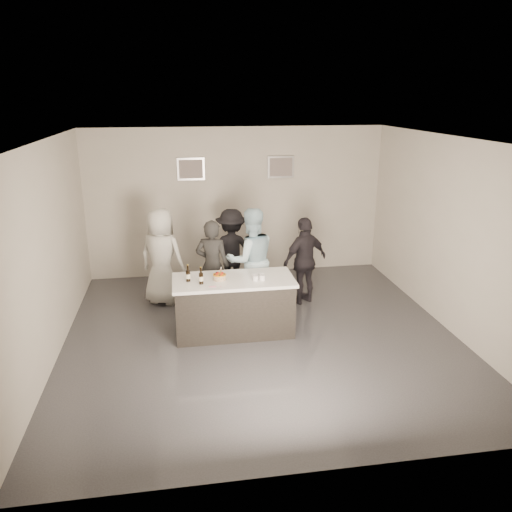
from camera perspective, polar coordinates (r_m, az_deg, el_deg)
name	(u,v)px	position (r m, az deg, el deg)	size (l,w,h in m)	color
floor	(261,336)	(7.90, 0.58, -9.08)	(6.00, 6.00, 0.00)	#3D3D42
ceiling	(262,140)	(7.06, 0.66, 13.16)	(6.00, 6.00, 0.00)	white
wall_back	(237,202)	(10.22, -2.23, 6.16)	(6.00, 0.04, 3.00)	beige
wall_front	(317,337)	(4.61, 6.97, -9.18)	(6.00, 0.04, 3.00)	beige
wall_left	(48,254)	(7.46, -22.72, 0.26)	(0.04, 6.00, 3.00)	beige
wall_right	(450,235)	(8.36, 21.34, 2.24)	(0.04, 6.00, 3.00)	beige
picture_left	(191,169)	(10.00, -7.45, 9.83)	(0.54, 0.04, 0.44)	#B2B2B7
picture_right	(281,167)	(10.21, 2.84, 10.13)	(0.54, 0.04, 0.44)	#B2B2B7
bar_counter	(234,306)	(7.83, -2.55, -5.70)	(1.86, 0.86, 0.90)	white
cake	(220,277)	(7.63, -4.19, -2.44)	(0.20, 0.20, 0.08)	orange
beer_bottle_a	(188,273)	(7.57, -7.78, -1.98)	(0.07, 0.07, 0.26)	black
beer_bottle_b	(201,276)	(7.45, -6.30, -2.26)	(0.07, 0.07, 0.26)	black
tumbler_cluster	(259,277)	(7.63, 0.29, -2.38)	(0.19, 0.19, 0.08)	orange
candles	(219,286)	(7.36, -4.31, -3.50)	(0.24, 0.08, 0.01)	pink
person_main_black	(212,266)	(8.54, -5.00, -1.14)	(0.59, 0.39, 1.61)	#252525
person_main_blue	(251,260)	(8.51, -0.57, -0.45)	(0.88, 0.68, 1.81)	#B7DFF0
person_guest_left	(162,257)	(8.94, -10.73, -0.09)	(0.85, 0.55, 1.73)	silver
person_guest_right	(305,260)	(8.89, 5.60, -0.52)	(0.92, 0.38, 1.57)	black
person_guest_back	(232,251)	(9.39, -2.77, 0.63)	(1.03, 0.59, 1.59)	black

